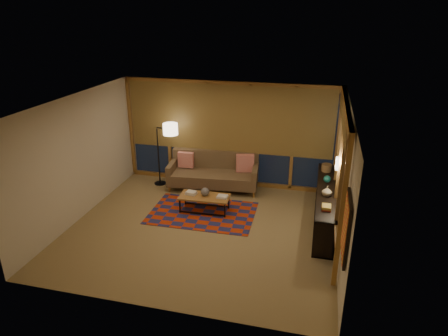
% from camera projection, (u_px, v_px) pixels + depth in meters
% --- Properties ---
extents(floor, '(5.50, 5.00, 0.01)m').
position_uv_depth(floor, '(202.00, 228.00, 8.45)').
color(floor, '#998353').
rests_on(floor, ground).
extents(ceiling, '(5.50, 5.00, 0.01)m').
position_uv_depth(ceiling, '(199.00, 102.00, 7.44)').
color(ceiling, beige).
rests_on(ceiling, walls).
extents(walls, '(5.51, 5.01, 2.70)m').
position_uv_depth(walls, '(201.00, 169.00, 7.95)').
color(walls, beige).
rests_on(walls, floor).
extents(window_wall_back, '(5.30, 0.16, 2.60)m').
position_uv_depth(window_wall_back, '(229.00, 135.00, 10.14)').
color(window_wall_back, '#B58840').
rests_on(window_wall_back, walls).
extents(window_wall_right, '(0.16, 3.70, 2.60)m').
position_uv_depth(window_wall_right, '(339.00, 170.00, 7.89)').
color(window_wall_right, '#B58840').
rests_on(window_wall_right, walls).
extents(wall_art, '(0.06, 0.74, 0.94)m').
position_uv_depth(wall_art, '(346.00, 228.00, 5.64)').
color(wall_art, red).
rests_on(wall_art, walls).
extents(wall_sconce, '(0.12, 0.18, 0.22)m').
position_uv_depth(wall_sconce, '(337.00, 163.00, 7.69)').
color(wall_sconce, '#FFE1BA').
rests_on(wall_sconce, walls).
extents(sofa, '(2.32, 1.12, 0.92)m').
position_uv_depth(sofa, '(213.00, 172.00, 10.15)').
color(sofa, brown).
rests_on(sofa, floor).
extents(pillow_left, '(0.41, 0.14, 0.40)m').
position_uv_depth(pillow_left, '(186.00, 161.00, 10.32)').
color(pillow_left, red).
rests_on(pillow_left, sofa).
extents(pillow_right, '(0.47, 0.26, 0.45)m').
position_uv_depth(pillow_right, '(245.00, 163.00, 10.08)').
color(pillow_right, red).
rests_on(pillow_right, sofa).
extents(area_rug, '(2.39, 1.62, 0.01)m').
position_uv_depth(area_rug, '(202.00, 213.00, 9.08)').
color(area_rug, '#B2300D').
rests_on(area_rug, floor).
extents(coffee_table, '(1.15, 0.56, 0.38)m').
position_uv_depth(coffee_table, '(205.00, 204.00, 9.10)').
color(coffee_table, '#B58840').
rests_on(coffee_table, floor).
extents(book_stack_a, '(0.25, 0.21, 0.07)m').
position_uv_depth(book_stack_a, '(191.00, 193.00, 9.11)').
color(book_stack_a, silver).
rests_on(book_stack_a, coffee_table).
extents(book_stack_b, '(0.26, 0.21, 0.05)m').
position_uv_depth(book_stack_b, '(222.00, 197.00, 8.94)').
color(book_stack_b, silver).
rests_on(book_stack_b, coffee_table).
extents(ceramic_pot, '(0.19, 0.19, 0.19)m').
position_uv_depth(ceramic_pot, '(205.00, 192.00, 9.03)').
color(ceramic_pot, '#2C2B34').
rests_on(ceramic_pot, coffee_table).
extents(floor_lamp, '(0.61, 0.44, 1.70)m').
position_uv_depth(floor_lamp, '(158.00, 154.00, 10.29)').
color(floor_lamp, black).
rests_on(floor_lamp, floor).
extents(bookshelf, '(0.40, 3.07, 0.77)m').
position_uv_depth(bookshelf, '(325.00, 204.00, 8.65)').
color(bookshelf, black).
rests_on(bookshelf, floor).
extents(basket, '(0.29, 0.29, 0.17)m').
position_uv_depth(basket, '(326.00, 168.00, 9.36)').
color(basket, olive).
rests_on(basket, bookshelf).
extents(teal_bowl, '(0.19, 0.19, 0.16)m').
position_uv_depth(teal_bowl, '(327.00, 179.00, 8.76)').
color(teal_bowl, '#1A6C5F').
rests_on(teal_bowl, bookshelf).
extents(vase, '(0.20, 0.20, 0.21)m').
position_uv_depth(vase, '(327.00, 191.00, 8.12)').
color(vase, tan).
rests_on(vase, bookshelf).
extents(shelf_book_stack, '(0.19, 0.25, 0.07)m').
position_uv_depth(shelf_book_stack, '(326.00, 207.00, 7.61)').
color(shelf_book_stack, silver).
rests_on(shelf_book_stack, bookshelf).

